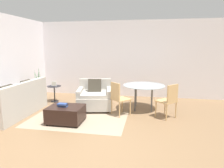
# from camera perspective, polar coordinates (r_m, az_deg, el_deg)

# --- Properties ---
(ground_plane) EXTENTS (20.00, 20.00, 0.00)m
(ground_plane) POSITION_cam_1_polar(r_m,az_deg,el_deg) (4.22, -5.61, -15.01)
(ground_plane) COLOR brown
(wall_back) EXTENTS (12.00, 0.06, 2.75)m
(wall_back) POSITION_cam_1_polar(r_m,az_deg,el_deg) (7.42, 2.08, 7.14)
(wall_back) COLOR white
(wall_back) RESTS_ON ground_plane
(wall_left) EXTENTS (0.06, 12.00, 2.75)m
(wall_left) POSITION_cam_1_polar(r_m,az_deg,el_deg) (6.60, -28.06, 5.47)
(wall_left) COLOR white
(wall_left) RESTS_ON ground_plane
(area_rug) EXTENTS (2.46, 1.63, 0.01)m
(area_rug) POSITION_cam_1_polar(r_m,az_deg,el_deg) (5.27, -9.66, -9.76)
(area_rug) COLOR gray
(area_rug) RESTS_ON ground_plane
(couch) EXTENTS (0.91, 1.96, 0.91)m
(couch) POSITION_cam_1_polar(r_m,az_deg,el_deg) (6.00, -25.89, -5.17)
(couch) COLOR #B2ADA3
(couch) RESTS_ON ground_plane
(armchair) EXTENTS (1.13, 1.11, 0.89)m
(armchair) POSITION_cam_1_polar(r_m,az_deg,el_deg) (5.95, -4.96, -3.84)
(armchair) COLOR #B2ADA3
(armchair) RESTS_ON ground_plane
(ottoman) EXTENTS (0.83, 0.66, 0.40)m
(ottoman) POSITION_cam_1_polar(r_m,az_deg,el_deg) (5.02, -13.04, -8.27)
(ottoman) COLOR black
(ottoman) RESTS_ON ground_plane
(book_stack) EXTENTS (0.24, 0.15, 0.08)m
(book_stack) POSITION_cam_1_polar(r_m,az_deg,el_deg) (4.96, -13.97, -5.86)
(book_stack) COLOR #2D478C
(book_stack) RESTS_ON ottoman
(tv_remote_primary) EXTENTS (0.06, 0.16, 0.01)m
(tv_remote_primary) POSITION_cam_1_polar(r_m,az_deg,el_deg) (5.09, -12.91, -5.79)
(tv_remote_primary) COLOR black
(tv_remote_primary) RESTS_ON ottoman
(potted_plant) EXTENTS (0.35, 0.35, 1.14)m
(potted_plant) POSITION_cam_1_polar(r_m,az_deg,el_deg) (7.23, -20.24, -2.60)
(potted_plant) COLOR #333338
(potted_plant) RESTS_ON ground_plane
(side_table) EXTENTS (0.45, 0.45, 0.54)m
(side_table) POSITION_cam_1_polar(r_m,az_deg,el_deg) (6.94, -16.14, -1.81)
(side_table) COLOR black
(side_table) RESTS_ON ground_plane
(picture_frame) EXTENTS (0.18, 0.06, 0.15)m
(picture_frame) POSITION_cam_1_polar(r_m,az_deg,el_deg) (6.90, -16.24, 0.08)
(picture_frame) COLOR silver
(picture_frame) RESTS_ON side_table
(dining_table) EXTENTS (1.21, 1.21, 0.73)m
(dining_table) POSITION_cam_1_polar(r_m,az_deg,el_deg) (5.88, 9.11, -0.98)
(dining_table) COLOR #99A8AD
(dining_table) RESTS_ON ground_plane
(dining_chair_near_left) EXTENTS (0.59, 0.59, 0.90)m
(dining_chair_near_left) POSITION_cam_1_polar(r_m,az_deg,el_deg) (5.32, 1.82, -3.59)
(dining_chair_near_left) COLOR tan
(dining_chair_near_left) RESTS_ON ground_plane
(dining_chair_near_right) EXTENTS (0.59, 0.59, 0.90)m
(dining_chair_near_right) POSITION_cam_1_polar(r_m,az_deg,el_deg) (5.30, 15.98, -4.09)
(dining_chair_near_right) COLOR tan
(dining_chair_near_right) RESTS_ON ground_plane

